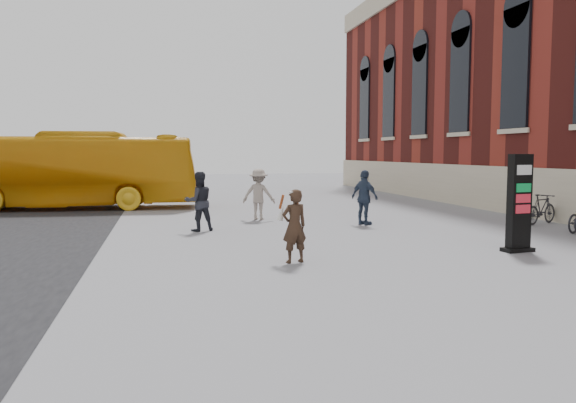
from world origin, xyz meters
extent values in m
plane|color=#9E9EA3|center=(0.00, 0.00, 0.00)|extent=(100.00, 100.00, 0.00)
cube|color=beige|center=(9.44, 6.00, 0.90)|extent=(0.18, 44.00, 1.80)
cube|color=black|center=(4.72, 0.74, 1.15)|extent=(0.58, 0.30, 2.31)
cube|color=black|center=(4.72, 0.74, 0.05)|extent=(0.78, 0.46, 0.09)
cube|color=white|center=(4.72, 0.74, 1.94)|extent=(0.45, 0.31, 0.23)
cube|color=#0B7636|center=(4.72, 0.74, 1.52)|extent=(0.45, 0.31, 0.20)
cube|color=#AE1E2C|center=(4.72, 0.74, 1.27)|extent=(0.45, 0.31, 0.20)
cube|color=#AE1E2C|center=(4.72, 0.74, 1.02)|extent=(0.45, 0.31, 0.20)
imported|color=black|center=(-0.77, 0.59, 0.78)|extent=(0.65, 0.51, 1.57)
cylinder|color=white|center=(-0.77, 0.59, 1.50)|extent=(0.22, 0.22, 0.05)
cone|color=white|center=(-0.64, 0.86, 1.07)|extent=(0.23, 0.26, 0.38)
cylinder|color=#8C3916|center=(-0.64, 0.86, 1.30)|extent=(0.12, 0.15, 0.32)
cone|color=white|center=(-1.01, 0.76, 1.07)|extent=(0.25, 0.23, 0.38)
cylinder|color=#8C3916|center=(-1.01, 0.76, 1.30)|extent=(0.15, 0.12, 0.32)
imported|color=gold|center=(-7.75, 13.86, 1.59)|extent=(11.61, 3.48, 3.19)
imported|color=#23252D|center=(-2.44, 5.92, 0.89)|extent=(1.00, 0.86, 1.77)
imported|color=gray|center=(-0.22, 8.32, 0.89)|extent=(1.31, 1.05, 1.78)
imported|color=#2E3C53|center=(2.90, 6.20, 0.89)|extent=(0.88, 1.12, 1.78)
imported|color=#232328|center=(8.60, 5.08, 0.50)|extent=(1.71, 1.11, 1.00)
camera|label=1|loc=(-3.48, -10.90, 2.34)|focal=35.00mm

